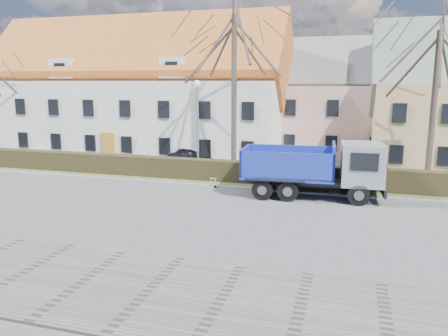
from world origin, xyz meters
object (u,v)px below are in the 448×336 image
(dump_truck, at_px, (307,169))
(streetlight, at_px, (198,129))
(cart_frame, at_px, (210,182))
(parked_car_a, at_px, (193,155))

(dump_truck, distance_m, streetlight, 8.09)
(streetlight, bearing_deg, cart_frame, -56.10)
(dump_truck, bearing_deg, parked_car_a, 137.31)
(streetlight, xyz_separation_m, cart_frame, (1.65, -2.46, -2.84))
(streetlight, distance_m, cart_frame, 4.10)
(streetlight, relative_size, parked_car_a, 1.65)
(dump_truck, relative_size, streetlight, 1.23)
(parked_car_a, bearing_deg, dump_truck, -134.98)
(parked_car_a, bearing_deg, cart_frame, -158.16)
(parked_car_a, bearing_deg, streetlight, -161.79)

